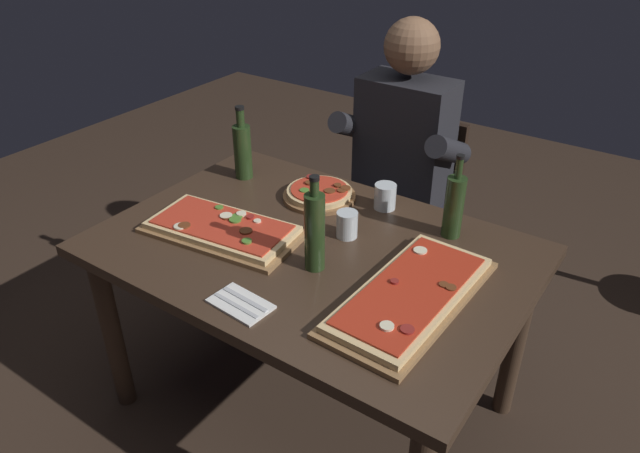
{
  "coord_description": "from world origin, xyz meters",
  "views": [
    {
      "loc": [
        0.96,
        -1.35,
        1.81
      ],
      "look_at": [
        0.0,
        0.05,
        0.79
      ],
      "focal_mm": 33.49,
      "sensor_mm": 36.0,
      "label": 1
    }
  ],
  "objects_px": {
    "tumbler_near_camera": "(385,196)",
    "seated_diner": "(398,162)",
    "dining_table": "(312,269)",
    "vinegar_bottle_green": "(243,150)",
    "tumbler_far_side": "(347,226)",
    "pizza_rectangular_left": "(411,295)",
    "pizza_round_far": "(319,194)",
    "diner_chair": "(407,204)",
    "oil_bottle_amber": "(454,205)",
    "pizza_rectangular_front": "(222,229)",
    "wine_bottle_dark": "(315,230)"
  },
  "relations": [
    {
      "from": "wine_bottle_dark",
      "to": "oil_bottle_amber",
      "type": "distance_m",
      "value": 0.5
    },
    {
      "from": "vinegar_bottle_green",
      "to": "diner_chair",
      "type": "relative_size",
      "value": 0.34
    },
    {
      "from": "oil_bottle_amber",
      "to": "diner_chair",
      "type": "xyz_separation_m",
      "value": [
        -0.42,
        0.53,
        -0.37
      ]
    },
    {
      "from": "dining_table",
      "to": "pizza_rectangular_front",
      "type": "xyz_separation_m",
      "value": [
        -0.29,
        -0.11,
        0.12
      ]
    },
    {
      "from": "pizza_rectangular_front",
      "to": "vinegar_bottle_green",
      "type": "bearing_deg",
      "value": 121.06
    },
    {
      "from": "pizza_round_far",
      "to": "oil_bottle_amber",
      "type": "xyz_separation_m",
      "value": [
        0.52,
        0.04,
        0.1
      ]
    },
    {
      "from": "pizza_round_far",
      "to": "seated_diner",
      "type": "distance_m",
      "value": 0.46
    },
    {
      "from": "diner_chair",
      "to": "oil_bottle_amber",
      "type": "bearing_deg",
      "value": -51.68
    },
    {
      "from": "tumbler_near_camera",
      "to": "tumbler_far_side",
      "type": "bearing_deg",
      "value": -92.04
    },
    {
      "from": "oil_bottle_amber",
      "to": "vinegar_bottle_green",
      "type": "xyz_separation_m",
      "value": [
        -0.87,
        -0.06,
        0.0
      ]
    },
    {
      "from": "diner_chair",
      "to": "seated_diner",
      "type": "relative_size",
      "value": 0.65
    },
    {
      "from": "dining_table",
      "to": "pizza_round_far",
      "type": "height_order",
      "value": "pizza_round_far"
    },
    {
      "from": "seated_diner",
      "to": "dining_table",
      "type": "bearing_deg",
      "value": -84.57
    },
    {
      "from": "pizza_rectangular_left",
      "to": "diner_chair",
      "type": "xyz_separation_m",
      "value": [
        -0.47,
        0.93,
        -0.27
      ]
    },
    {
      "from": "tumbler_near_camera",
      "to": "seated_diner",
      "type": "distance_m",
      "value": 0.4
    },
    {
      "from": "tumbler_far_side",
      "to": "diner_chair",
      "type": "relative_size",
      "value": 0.11
    },
    {
      "from": "pizza_round_far",
      "to": "dining_table",
      "type": "bearing_deg",
      "value": -60.0
    },
    {
      "from": "diner_chair",
      "to": "pizza_rectangular_front",
      "type": "bearing_deg",
      "value": -103.04
    },
    {
      "from": "dining_table",
      "to": "seated_diner",
      "type": "distance_m",
      "value": 0.75
    },
    {
      "from": "tumbler_near_camera",
      "to": "pizza_round_far",
      "type": "bearing_deg",
      "value": -162.14
    },
    {
      "from": "tumbler_far_side",
      "to": "dining_table",
      "type": "bearing_deg",
      "value": -118.27
    },
    {
      "from": "pizza_round_far",
      "to": "tumbler_far_side",
      "type": "xyz_separation_m",
      "value": [
        0.23,
        -0.17,
        0.02
      ]
    },
    {
      "from": "pizza_rectangular_front",
      "to": "seated_diner",
      "type": "bearing_deg",
      "value": 75.19
    },
    {
      "from": "pizza_round_far",
      "to": "tumbler_far_side",
      "type": "height_order",
      "value": "tumbler_far_side"
    },
    {
      "from": "pizza_round_far",
      "to": "pizza_rectangular_front",
      "type": "bearing_deg",
      "value": -107.86
    },
    {
      "from": "pizza_rectangular_left",
      "to": "vinegar_bottle_green",
      "type": "distance_m",
      "value": 0.99
    },
    {
      "from": "dining_table",
      "to": "tumbler_far_side",
      "type": "bearing_deg",
      "value": 61.73
    },
    {
      "from": "diner_chair",
      "to": "seated_diner",
      "type": "xyz_separation_m",
      "value": [
        0.0,
        -0.12,
        0.26
      ]
    },
    {
      "from": "wine_bottle_dark",
      "to": "diner_chair",
      "type": "bearing_deg",
      "value": 98.92
    },
    {
      "from": "pizza_round_far",
      "to": "diner_chair",
      "type": "relative_size",
      "value": 0.32
    },
    {
      "from": "seated_diner",
      "to": "pizza_round_far",
      "type": "bearing_deg",
      "value": -102.04
    },
    {
      "from": "pizza_round_far",
      "to": "tumbler_near_camera",
      "type": "bearing_deg",
      "value": 17.86
    },
    {
      "from": "dining_table",
      "to": "tumbler_near_camera",
      "type": "height_order",
      "value": "tumbler_near_camera"
    },
    {
      "from": "pizza_rectangular_left",
      "to": "tumbler_near_camera",
      "type": "xyz_separation_m",
      "value": [
        -0.33,
        0.44,
        0.03
      ]
    },
    {
      "from": "wine_bottle_dark",
      "to": "seated_diner",
      "type": "relative_size",
      "value": 0.24
    },
    {
      "from": "pizza_rectangular_left",
      "to": "diner_chair",
      "type": "relative_size",
      "value": 0.72
    },
    {
      "from": "pizza_rectangular_front",
      "to": "tumbler_far_side",
      "type": "relative_size",
      "value": 6.14
    },
    {
      "from": "dining_table",
      "to": "vinegar_bottle_green",
      "type": "xyz_separation_m",
      "value": [
        -0.52,
        0.27,
        0.21
      ]
    },
    {
      "from": "tumbler_near_camera",
      "to": "seated_diner",
      "type": "xyz_separation_m",
      "value": [
        -0.14,
        0.37,
        -0.04
      ]
    },
    {
      "from": "pizza_round_far",
      "to": "diner_chair",
      "type": "xyz_separation_m",
      "value": [
        0.1,
        0.57,
        -0.27
      ]
    },
    {
      "from": "oil_bottle_amber",
      "to": "vinegar_bottle_green",
      "type": "height_order",
      "value": "same"
    },
    {
      "from": "pizza_rectangular_front",
      "to": "pizza_round_far",
      "type": "xyz_separation_m",
      "value": [
        0.13,
        0.4,
        -0.0
      ]
    },
    {
      "from": "pizza_rectangular_front",
      "to": "tumbler_far_side",
      "type": "distance_m",
      "value": 0.42
    },
    {
      "from": "pizza_rectangular_left",
      "to": "tumbler_near_camera",
      "type": "relative_size",
      "value": 6.67
    },
    {
      "from": "pizza_rectangular_front",
      "to": "wine_bottle_dark",
      "type": "relative_size",
      "value": 1.78
    },
    {
      "from": "vinegar_bottle_green",
      "to": "tumbler_near_camera",
      "type": "xyz_separation_m",
      "value": [
        0.59,
        0.1,
        -0.07
      ]
    },
    {
      "from": "vinegar_bottle_green",
      "to": "diner_chair",
      "type": "xyz_separation_m",
      "value": [
        0.45,
        0.59,
        -0.37
      ]
    },
    {
      "from": "diner_chair",
      "to": "dining_table",
      "type": "bearing_deg",
      "value": -85.33
    },
    {
      "from": "vinegar_bottle_green",
      "to": "tumbler_far_side",
      "type": "xyz_separation_m",
      "value": [
        0.58,
        -0.15,
        -0.08
      ]
    },
    {
      "from": "pizza_rectangular_front",
      "to": "seated_diner",
      "type": "height_order",
      "value": "seated_diner"
    }
  ]
}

